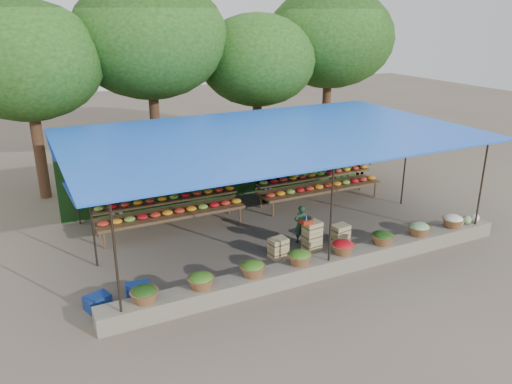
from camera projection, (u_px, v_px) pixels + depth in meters
name	position (u px, v px, depth m)	size (l,w,h in m)	color
ground	(270.00, 230.00, 14.22)	(60.00, 60.00, 0.00)	brown
stone_curb	(325.00, 265.00, 11.83)	(10.60, 0.55, 0.40)	#665E52
stall_canopy	(270.00, 138.00, 13.37)	(10.80, 6.60, 2.82)	black
produce_baskets	(322.00, 252.00, 11.66)	(8.98, 0.58, 0.34)	brown
netting_backdrop	(226.00, 161.00, 16.46)	(10.60, 0.06, 2.50)	#1D4619
tree_row	(205.00, 47.00, 17.98)	(16.51, 5.50, 7.12)	#3A2515
fruit_table_left	(171.00, 209.00, 14.12)	(4.21, 0.95, 0.93)	#4C301E
fruit_table_right	(319.00, 184.00, 16.20)	(4.21, 0.95, 0.93)	#4C301E
crate_counter	(311.00, 238.00, 12.98)	(2.39, 0.39, 0.77)	tan
weighing_scale	(306.00, 221.00, 12.73)	(0.30, 0.30, 0.32)	red
vendor_seated	(301.00, 224.00, 13.33)	(0.38, 0.25, 1.05)	#193822
customer_left	(118.00, 204.00, 13.96)	(0.79, 0.62, 1.63)	slate
customer_mid	(268.00, 178.00, 16.11)	(1.04, 0.60, 1.61)	slate
customer_right	(360.00, 165.00, 17.77)	(0.88, 0.37, 1.50)	slate
blue_crate_front	(98.00, 302.00, 10.41)	(0.50, 0.36, 0.30)	navy
blue_crate_back	(138.00, 291.00, 10.82)	(0.52, 0.38, 0.31)	navy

